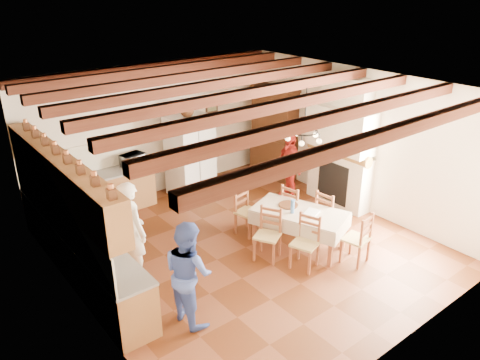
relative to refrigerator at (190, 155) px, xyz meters
name	(u,v)px	position (x,y,z in m)	size (l,w,h in m)	color
floor	(246,248)	(-0.55, -2.69, -0.93)	(6.00, 6.50, 0.02)	#4D230D
ceiling	(247,88)	(-0.55, -2.69, 2.09)	(6.00, 6.50, 0.02)	silver
wall_back	(155,130)	(-0.55, 0.57, 0.58)	(6.00, 0.02, 3.00)	beige
wall_front	(411,253)	(-0.55, -5.95, 0.58)	(6.00, 0.02, 3.00)	beige
wall_left	(77,226)	(-3.56, -2.69, 0.58)	(0.02, 6.50, 3.00)	beige
wall_right	(357,139)	(2.46, -2.69, 0.58)	(0.02, 6.50, 3.00)	beige
ceiling_beams	(247,94)	(-0.55, -2.69, 1.99)	(6.00, 6.30, 0.16)	#3C170E
lower_cabinets_left	(81,252)	(-3.25, -1.64, -0.49)	(0.60, 4.30, 0.86)	brown
lower_cabinets_back	(100,196)	(-2.10, 0.26, -0.49)	(2.30, 0.60, 0.86)	brown
countertop_left	(77,229)	(-3.25, -1.64, -0.04)	(0.62, 4.30, 0.04)	slate
countertop_back	(98,176)	(-2.10, 0.26, -0.04)	(2.34, 0.62, 0.04)	slate
backsplash_left	(57,217)	(-3.54, -1.64, 0.28)	(0.03, 4.30, 0.60)	beige
backsplash_back	(90,158)	(-2.10, 0.54, 0.28)	(2.30, 0.03, 0.60)	beige
upper_cabinets	(60,176)	(-3.38, -1.64, 0.93)	(0.35, 4.20, 0.70)	brown
fireplace	(340,144)	(2.17, -2.49, 0.48)	(0.56, 1.60, 2.80)	beige
wall_picture	(212,104)	(1.00, 0.54, 0.93)	(0.34, 0.03, 0.42)	#311F16
refrigerator	(190,155)	(0.00, 0.00, 0.00)	(0.92, 0.76, 1.85)	white
hutch	(275,133)	(2.20, -0.43, 0.20)	(0.52, 1.24, 2.25)	#3C2310
dining_table	(300,215)	(0.26, -3.26, -0.27)	(1.41, 1.87, 0.74)	beige
chandelier	(304,132)	(0.26, -3.26, 1.33)	(0.47, 0.47, 0.03)	black
chair_left_near	(305,243)	(-0.16, -3.81, -0.44)	(0.42, 0.40, 0.96)	brown
chair_left_far	(267,235)	(-0.48, -3.21, -0.44)	(0.42, 0.40, 0.96)	brown
chair_right_near	(328,213)	(1.00, -3.31, -0.44)	(0.42, 0.40, 0.96)	brown
chair_right_far	(294,206)	(0.67, -2.70, -0.44)	(0.42, 0.40, 0.96)	brown
chair_end_near	(356,238)	(0.67, -4.25, -0.44)	(0.42, 0.40, 0.96)	brown
chair_end_far	(248,211)	(-0.17, -2.29, -0.44)	(0.42, 0.40, 0.96)	brown
person_man	(132,231)	(-2.57, -2.25, -0.05)	(0.63, 0.42, 1.74)	white
person_woman_blue	(188,272)	(-2.43, -3.70, -0.12)	(0.78, 0.61, 1.60)	#3C509C
person_woman_red	(289,166)	(1.60, -1.59, -0.16)	(0.90, 0.38, 1.54)	red
microwave	(133,160)	(-1.29, 0.26, 0.11)	(0.49, 0.33, 0.27)	silver
fridge_vase	(187,109)	(-0.03, 0.00, 1.09)	(0.31, 0.31, 0.32)	#3C2310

